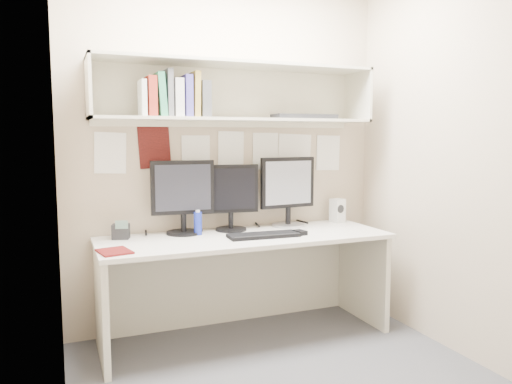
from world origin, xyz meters
name	(u,v)px	position (x,y,z in m)	size (l,w,h in m)	color
floor	(284,377)	(0.00, 0.00, 0.00)	(2.40, 2.00, 0.01)	#434348
wall_back	(228,152)	(0.00, 1.00, 1.30)	(2.40, 0.02, 2.60)	tan
wall_front	(400,166)	(0.00, -1.00, 1.30)	(2.40, 0.02, 2.60)	tan
wall_left	(56,160)	(-1.20, 0.00, 1.30)	(0.02, 2.00, 2.60)	tan
wall_right	(453,154)	(1.20, 0.00, 1.30)	(0.02, 2.00, 2.60)	tan
desk	(245,286)	(0.00, 0.65, 0.37)	(2.00, 0.70, 0.73)	beige
overhead_hutch	(234,93)	(0.00, 0.86, 1.72)	(2.00, 0.38, 0.40)	beige
pinned_papers	(229,158)	(0.00, 0.99, 1.25)	(1.92, 0.01, 0.48)	white
monitor_left	(183,195)	(-0.38, 0.87, 1.01)	(0.44, 0.24, 0.52)	black
monitor_center	(230,195)	(-0.03, 0.87, 0.99)	(0.41, 0.23, 0.48)	black
monitor_right	(288,189)	(0.43, 0.87, 1.01)	(0.45, 0.25, 0.53)	#A5A5AA
keyboard	(263,235)	(0.10, 0.55, 0.74)	(0.48, 0.17, 0.02)	black
mouse	(300,232)	(0.37, 0.53, 0.75)	(0.06, 0.10, 0.03)	black
speaker	(337,210)	(0.88, 0.88, 0.82)	(0.11, 0.12, 0.19)	beige
blue_bottle	(198,223)	(-0.30, 0.79, 0.81)	(0.06, 0.06, 0.17)	#16259A
maroon_notebook	(114,251)	(-0.90, 0.46, 0.74)	(0.17, 0.21, 0.01)	#500D0E
desk_phone	(121,231)	(-0.81, 0.85, 0.78)	(0.13, 0.12, 0.13)	black
book_stack	(175,97)	(-0.45, 0.76, 1.67)	(0.45, 0.19, 0.31)	silver
hutch_tray	(304,117)	(0.51, 0.77, 1.56)	(0.47, 0.18, 0.03)	black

